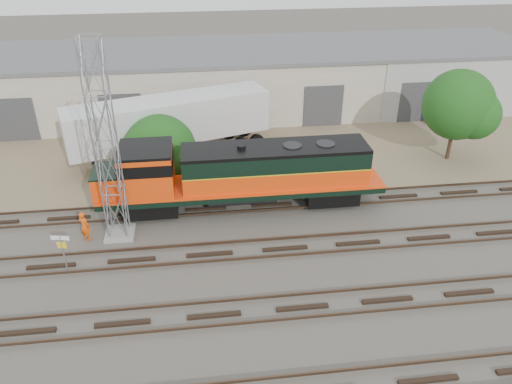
{
  "coord_description": "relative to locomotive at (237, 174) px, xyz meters",
  "views": [
    {
      "loc": [
        -0.19,
        -19.53,
        15.95
      ],
      "look_at": [
        2.75,
        4.0,
        2.2
      ],
      "focal_mm": 35.0,
      "sensor_mm": 36.0,
      "label": 1
    }
  ],
  "objects": [
    {
      "name": "ground",
      "position": [
        -1.88,
        -6.0,
        -2.31
      ],
      "size": [
        140.0,
        140.0,
        0.0
      ],
      "primitive_type": "plane",
      "color": "#47423A",
      "rests_on": "ground"
    },
    {
      "name": "dirt_strip",
      "position": [
        -1.88,
        9.0,
        -2.3
      ],
      "size": [
        80.0,
        16.0,
        0.02
      ],
      "primitive_type": "cube",
      "color": "#726047",
      "rests_on": "ground"
    },
    {
      "name": "tracks",
      "position": [
        -1.88,
        -9.0,
        -2.23
      ],
      "size": [
        80.0,
        20.4,
        0.28
      ],
      "color": "black",
      "rests_on": "ground"
    },
    {
      "name": "warehouse",
      "position": [
        -1.83,
        16.98,
        0.34
      ],
      "size": [
        58.4,
        10.4,
        5.3
      ],
      "color": "beige",
      "rests_on": "ground"
    },
    {
      "name": "locomotive",
      "position": [
        0.0,
        0.0,
        0.0
      ],
      "size": [
        16.7,
        2.93,
        4.01
      ],
      "color": "black",
      "rests_on": "tracks"
    },
    {
      "name": "signal_tower",
      "position": [
        -6.72,
        -2.0,
        2.93
      ],
      "size": [
        1.59,
        1.59,
        10.79
      ],
      "rotation": [
        0.0,
        0.0,
        -0.08
      ],
      "color": "gray",
      "rests_on": "ground"
    },
    {
      "name": "sign_post",
      "position": [
        -8.96,
        -4.99,
        -0.75
      ],
      "size": [
        0.9,
        0.21,
        2.23
      ],
      "color": "gray",
      "rests_on": "ground"
    },
    {
      "name": "worker",
      "position": [
        -8.49,
        -2.24,
        -1.42
      ],
      "size": [
        0.77,
        0.69,
        1.77
      ],
      "primitive_type": "imported",
      "rotation": [
        0.0,
        0.0,
        2.62
      ],
      "color": "#ED500D",
      "rests_on": "ground"
    },
    {
      "name": "semi_trailer",
      "position": [
        -3.72,
        7.77,
        0.43
      ],
      "size": [
        14.36,
        6.92,
        4.36
      ],
      "rotation": [
        0.0,
        0.0,
        0.3
      ],
      "color": "silver",
      "rests_on": "ground"
    },
    {
      "name": "dumpster_blue",
      "position": [
        18.04,
        11.03,
        -1.56
      ],
      "size": [
        1.92,
        1.85,
        1.5
      ],
      "primitive_type": "cube",
      "rotation": [
        0.0,
        0.0,
        -0.25
      ],
      "color": "navy",
      "rests_on": "ground"
    },
    {
      "name": "dumpster_red",
      "position": [
        18.01,
        12.32,
        -1.61
      ],
      "size": [
        1.81,
        1.74,
        1.4
      ],
      "primitive_type": "cube",
      "rotation": [
        0.0,
        0.0,
        -0.26
      ],
      "color": "maroon",
      "rests_on": "ground"
    },
    {
      "name": "tree_mid",
      "position": [
        -4.35,
        4.07,
        -0.35
      ],
      "size": [
        4.96,
        4.72,
        4.72
      ],
      "color": "#382619",
      "rests_on": "ground"
    },
    {
      "name": "tree_east",
      "position": [
        15.86,
        4.65,
        1.64
      ],
      "size": [
        5.04,
        4.8,
        6.48
      ],
      "color": "#382619",
      "rests_on": "ground"
    }
  ]
}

